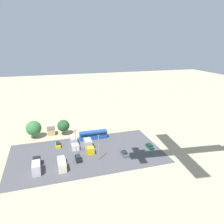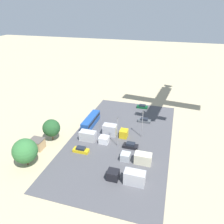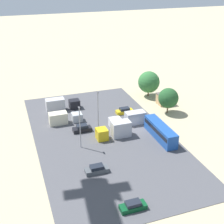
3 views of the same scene
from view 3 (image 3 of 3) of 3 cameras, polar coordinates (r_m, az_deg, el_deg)
name	(u,v)px [view 3 (image 3 of 3)]	position (r m, az deg, el deg)	size (l,w,h in m)	color
ground_plane	(138,130)	(73.23, 4.81, -3.36)	(400.00, 400.00, 0.00)	tan
parking_lot_surface	(103,136)	(70.47, -1.67, -4.46)	(54.19, 29.75, 0.08)	#4C4C51
shed_building	(164,99)	(87.27, 9.52, 2.36)	(3.41, 3.83, 3.03)	tan
bus	(160,131)	(69.71, 8.84, -3.44)	(11.34, 2.60, 3.26)	#1E4C9E
parked_car_0	(82,129)	(72.41, -5.49, -3.05)	(1.87, 4.28, 1.64)	black
parked_car_1	(133,206)	(51.26, 3.87, -16.78)	(1.75, 4.28, 1.44)	#0C4723
parked_car_2	(97,169)	(58.77, -2.80, -10.44)	(1.82, 4.38, 1.47)	#4C5156
parked_car_3	(124,111)	(80.92, 2.29, 0.20)	(1.82, 4.45, 1.52)	gold
parked_truck_0	(64,118)	(76.53, -8.85, -1.09)	(2.46, 8.00, 2.85)	#ADB2B7
parked_truck_1	(116,130)	(69.43, 0.66, -3.36)	(2.59, 7.77, 3.56)	gold
parked_truck_2	(130,119)	(75.17, 3.25, -1.27)	(2.52, 8.90, 2.96)	silver
parked_truck_3	(61,105)	(83.43, -9.35, 1.34)	(2.46, 8.87, 3.33)	black
tree_near_shed	(168,98)	(81.20, 10.26, 2.53)	(5.18, 5.18, 6.74)	brown
tree_apron_mid	(149,82)	(91.18, 6.74, 5.46)	(6.25, 6.25, 7.48)	brown
light_pole_lot_centre	(80,126)	(64.16, -5.87, -2.56)	(0.90, 0.28, 9.29)	gray
light_pole_lot_edge	(98,109)	(71.37, -2.58, 0.57)	(0.90, 0.28, 9.34)	gray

